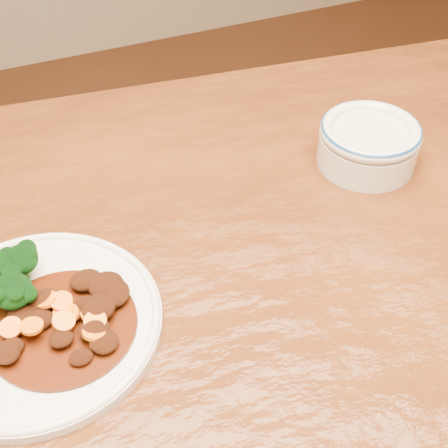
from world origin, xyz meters
name	(u,v)px	position (x,y,z in m)	size (l,w,h in m)	color
dining_table	(247,365)	(0.00, 0.00, 0.67)	(1.59, 1.06, 0.75)	#5F2E10
dinner_plate	(37,323)	(-0.19, 0.07, 0.76)	(0.24, 0.24, 0.01)	white
mince_stew	(74,315)	(-0.15, 0.05, 0.77)	(0.14, 0.14, 0.02)	#441607
dip_bowl	(369,142)	(0.23, 0.16, 0.78)	(0.12, 0.12, 0.06)	beige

